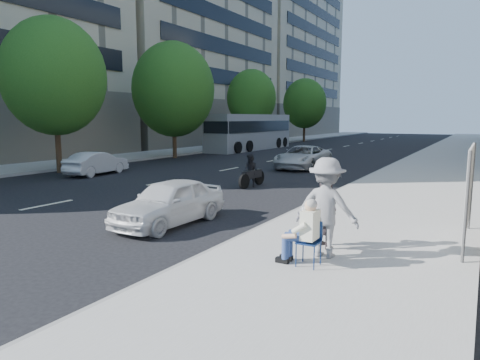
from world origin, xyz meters
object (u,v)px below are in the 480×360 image
Objects in this scene: jogger at (326,208)px; protest_banner at (469,189)px; seated_protester at (304,228)px; white_sedan_far at (303,157)px; motorcycle at (251,172)px; white_sedan_near at (169,202)px; pedestrian_woman at (326,207)px; white_sedan_mid at (97,163)px; bus at (250,132)px.

protest_banner is at bearing -136.91° from jogger.
seated_protester is 17.45m from white_sedan_far.
jogger is 16.89m from white_sedan_far.
protest_banner is 1.49× the size of motorcycle.
motorcycle is at bearing 100.82° from white_sedan_near.
pedestrian_woman is 0.37× the size of white_sedan_far.
pedestrian_woman is at bearing -45.49° from motorcycle.
white_sedan_near is 1.02× the size of white_sedan_mid.
motorcycle is at bearing -85.64° from white_sedan_far.
motorcycle is 22.33m from bus.
pedestrian_woman is 0.58× the size of protest_banner.
protest_banner is (2.65, 3.15, 0.53)m from seated_protester.
seated_protester is 0.77m from jogger.
white_sedan_mid is at bearing 164.12° from protest_banner.
protest_banner is 0.83× the size of white_sedan_mid.
jogger is 3.48m from protest_banner.
motorcycle is at bearing -60.14° from bus.
pedestrian_woman is 16.23m from white_sedan_far.
white_sedan_mid is (-17.48, 4.97, -0.80)m from protest_banner.
jogger is 0.42× the size of white_sedan_far.
white_sedan_mid is 11.64m from white_sedan_far.
bus reaches higher than white_sedan_mid.
white_sedan_far is (-9.11, 13.06, -0.73)m from protest_banner.
seated_protester is at bearing -130.04° from protest_banner.
protest_banner is at bearing 12.79° from white_sedan_near.
protest_banner is at bearing -26.90° from motorcycle.
bus is (-10.71, 19.58, 1.00)m from motorcycle.
white_sedan_far is at bearing -142.27° from white_sedan_mid.
white_sedan_mid is 20.16m from bus.
white_sedan_mid is 9.02m from motorcycle.
protest_banner is 31.54m from bus.
white_sedan_far is at bearing -21.74° from pedestrian_woman.
white_sedan_far is (-6.46, 16.20, -0.20)m from seated_protester.
white_sedan_mid is at bearing -83.96° from bus.
protest_banner is at bearing -55.49° from white_sedan_far.
white_sedan_mid is (-10.18, 6.46, -0.03)m from white_sedan_near.
jogger is 0.55× the size of white_sedan_mid.
white_sedan_mid is at bearing 20.17° from pedestrian_woman.
white_sedan_far is at bearing 124.89° from protest_banner.
white_sedan_far is at bearing 111.74° from seated_protester.
jogger reaches higher than pedestrian_woman.
protest_banner is 10.11m from motorcycle.
bus reaches higher than white_sedan_far.
white_sedan_near is at bearing -64.69° from bus.
jogger is at bearing -67.16° from white_sedan_far.
protest_banner is at bearing -51.35° from bus.
jogger is 9.96m from motorcycle.
bus is at bearing -60.75° from jogger.
pedestrian_woman is 16.32m from white_sedan_mid.
jogger reaches higher than motorcycle.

